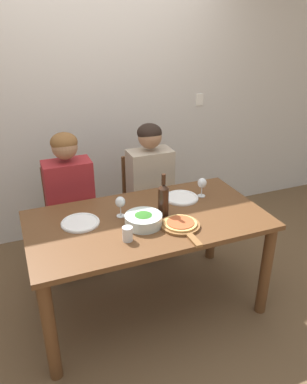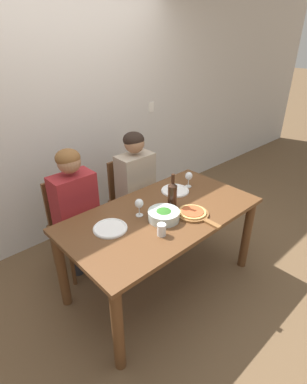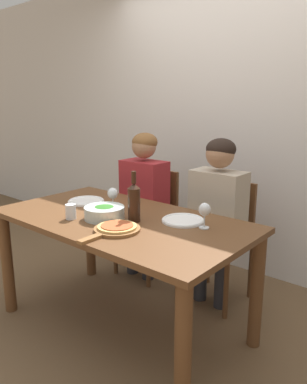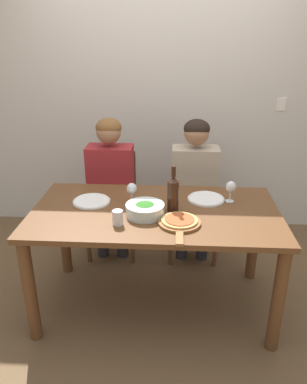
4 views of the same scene
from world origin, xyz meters
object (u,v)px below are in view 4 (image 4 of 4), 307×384
(person_man, at_px, (195,178))
(dinner_plate_right, at_px, (206,199))
(chair_right, at_px, (193,201))
(person_woman, at_px, (110,177))
(chair_left, at_px, (114,199))
(wine_glass_left, at_px, (132,190))
(broccoli_bowl, at_px, (145,210))
(pizza_on_board, at_px, (179,222))
(wine_bottle, at_px, (173,193))
(wine_glass_right, at_px, (231,188))
(water_tumbler, at_px, (118,218))
(dinner_plate_left, at_px, (92,201))

(person_man, distance_m, dinner_plate_right, 0.50)
(chair_right, xyz_separation_m, person_woman, (-0.71, -0.11, 0.25))
(chair_left, bearing_deg, wine_glass_left, -70.18)
(broccoli_bowl, relative_size, pizza_on_board, 0.62)
(wine_glass_left, bearing_deg, chair_left, 109.82)
(wine_bottle, relative_size, wine_glass_right, 2.06)
(chair_left, xyz_separation_m, person_woman, (-0.00, -0.11, 0.25))
(chair_left, distance_m, wine_glass_right, 1.18)
(chair_right, height_order, water_tumbler, chair_right)
(person_woman, bearing_deg, dinner_plate_right, -32.87)
(wine_bottle, relative_size, water_tumbler, 3.33)
(broccoli_bowl, height_order, wine_glass_left, wine_glass_left)
(dinner_plate_right, xyz_separation_m, wine_glass_left, (-0.51, -0.09, 0.10))
(pizza_on_board, bearing_deg, dinner_plate_left, 154.11)
(dinner_plate_left, xyz_separation_m, dinner_plate_right, (0.80, 0.09, 0.00))
(person_woman, bearing_deg, wine_glass_right, -28.94)
(person_woman, distance_m, dinner_plate_right, 0.91)
(dinner_plate_right, height_order, pizza_on_board, pizza_on_board)
(chair_left, relative_size, dinner_plate_right, 3.46)
(dinner_plate_left, relative_size, dinner_plate_right, 1.00)
(chair_left, distance_m, broccoli_bowl, 0.99)
(chair_left, xyz_separation_m, wine_bottle, (0.53, -0.79, 0.40))
(wine_bottle, height_order, water_tumbler, wine_bottle)
(pizza_on_board, height_order, water_tumbler, water_tumbler)
(dinner_plate_right, bearing_deg, chair_left, 141.78)
(wine_bottle, relative_size, dinner_plate_left, 1.20)
(wine_glass_right, bearing_deg, wine_bottle, -156.92)
(person_man, height_order, pizza_on_board, person_man)
(pizza_on_board, bearing_deg, person_man, 81.41)
(water_tumbler, bearing_deg, person_man, 60.37)
(pizza_on_board, relative_size, water_tumbler, 4.34)
(wine_bottle, bearing_deg, person_woman, 127.99)
(dinner_plate_left, bearing_deg, broccoli_bowl, -24.67)
(chair_left, xyz_separation_m, person_man, (0.71, -0.11, 0.25))
(broccoli_bowl, distance_m, wine_glass_left, 0.21)
(chair_left, bearing_deg, water_tumbler, -78.89)
(pizza_on_board, distance_m, wine_glass_right, 0.52)
(dinner_plate_right, bearing_deg, wine_glass_right, -6.55)
(broccoli_bowl, distance_m, pizza_on_board, 0.25)
(person_man, relative_size, wine_glass_right, 8.16)
(chair_left, distance_m, chair_right, 0.71)
(pizza_on_board, relative_size, wine_glass_left, 2.68)
(person_woman, distance_m, broccoli_bowl, 0.84)
(chair_left, bearing_deg, broccoli_bowl, -67.81)
(wine_glass_left, distance_m, water_tumbler, 0.32)
(chair_right, distance_m, person_man, 0.27)
(wine_glass_left, bearing_deg, chair_right, 56.62)
(chair_right, distance_m, pizza_on_board, 1.04)
(dinner_plate_right, relative_size, water_tumbler, 2.78)
(dinner_plate_left, distance_m, wine_glass_left, 0.30)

